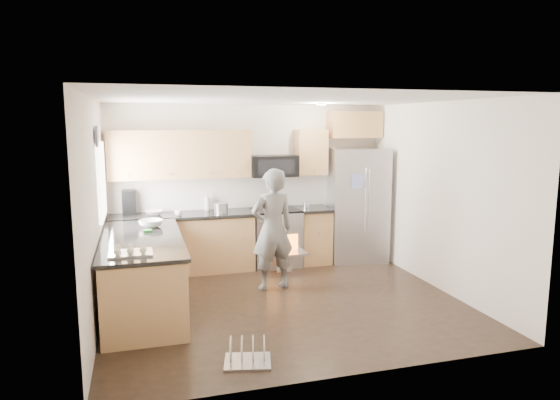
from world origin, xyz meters
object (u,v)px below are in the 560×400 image
object	(u,v)px
refrigerator	(358,205)
dish_rack	(248,356)
person	(272,229)
stove_range	(275,224)

from	to	relation	value
refrigerator	dish_rack	xyz separation A→B (m)	(-2.58, -3.13, -0.87)
dish_rack	person	bearing A→B (deg)	68.60
stove_range	dish_rack	xyz separation A→B (m)	(-1.16, -3.20, -0.60)
refrigerator	stove_range	bearing A→B (deg)	-172.64
stove_range	refrigerator	bearing A→B (deg)	-2.64
refrigerator	dish_rack	size ratio (longest dim) A/B	3.66
refrigerator	person	world-z (taller)	refrigerator
dish_rack	refrigerator	bearing A→B (deg)	50.51
dish_rack	stove_range	bearing A→B (deg)	70.05
refrigerator	person	bearing A→B (deg)	-139.02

